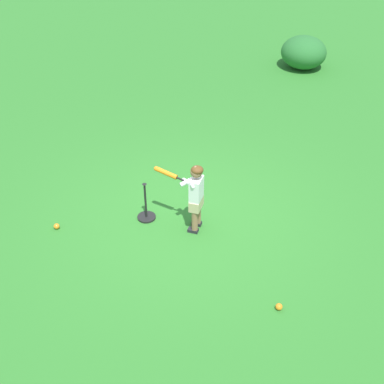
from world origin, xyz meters
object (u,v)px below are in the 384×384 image
(play_ball_near_batter, at_px, (279,307))
(batting_tee, at_px, (146,212))
(play_ball_far_right, at_px, (57,226))
(child_batter, at_px, (194,192))

(play_ball_near_batter, xyz_separation_m, batting_tee, (-1.35, 2.12, 0.06))
(play_ball_near_batter, bearing_deg, play_ball_far_right, 141.52)
(play_ball_near_batter, height_order, batting_tee, batting_tee)
(batting_tee, bearing_deg, child_batter, -29.78)
(play_ball_far_right, bearing_deg, play_ball_near_batter, -38.48)
(child_batter, xyz_separation_m, play_ball_far_right, (-1.99, 0.39, -0.61))
(child_batter, distance_m, play_ball_far_right, 2.12)
(batting_tee, bearing_deg, play_ball_far_right, 179.45)
(play_ball_near_batter, distance_m, batting_tee, 2.51)
(play_ball_far_right, xyz_separation_m, batting_tee, (1.33, -0.01, 0.06))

